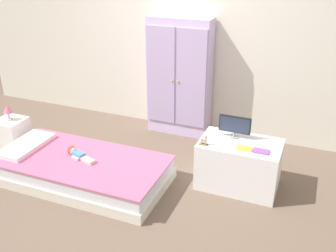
{
  "coord_description": "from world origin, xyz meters",
  "views": [
    {
      "loc": [
        1.69,
        -3.11,
        2.35
      ],
      "look_at": [
        0.28,
        0.37,
        0.56
      ],
      "focal_mm": 41.46,
      "sensor_mm": 36.0,
      "label": 1
    }
  ],
  "objects_px": {
    "nightstand": "(12,135)",
    "wardrobe": "(179,77)",
    "tv_stand": "(239,164)",
    "doll": "(76,153)",
    "tv_monitor": "(235,125)",
    "rocking_horse_toy": "(204,141)",
    "book_purple": "(261,151)",
    "book_yellow": "(244,148)",
    "bed": "(82,170)",
    "table_lamp": "(8,110)"
  },
  "relations": [
    {
      "from": "tv_stand",
      "to": "book_purple",
      "type": "distance_m",
      "value": 0.37
    },
    {
      "from": "book_yellow",
      "to": "book_purple",
      "type": "height_order",
      "value": "book_purple"
    },
    {
      "from": "bed",
      "to": "book_yellow",
      "type": "height_order",
      "value": "book_yellow"
    },
    {
      "from": "nightstand",
      "to": "book_yellow",
      "type": "relative_size",
      "value": 2.66
    },
    {
      "from": "wardrobe",
      "to": "book_purple",
      "type": "bearing_deg",
      "value": -41.4
    },
    {
      "from": "wardrobe",
      "to": "book_yellow",
      "type": "relative_size",
      "value": 10.14
    },
    {
      "from": "bed",
      "to": "table_lamp",
      "type": "xyz_separation_m",
      "value": [
        -1.18,
        0.28,
        0.4
      ]
    },
    {
      "from": "nightstand",
      "to": "wardrobe",
      "type": "height_order",
      "value": "wardrobe"
    },
    {
      "from": "tv_monitor",
      "to": "book_purple",
      "type": "height_order",
      "value": "tv_monitor"
    },
    {
      "from": "nightstand",
      "to": "tv_monitor",
      "type": "relative_size",
      "value": 1.22
    },
    {
      "from": "wardrobe",
      "to": "tv_monitor",
      "type": "xyz_separation_m",
      "value": [
        0.95,
        -0.91,
        -0.12
      ]
    },
    {
      "from": "bed",
      "to": "doll",
      "type": "xyz_separation_m",
      "value": [
        -0.08,
        0.03,
        0.17
      ]
    },
    {
      "from": "bed",
      "to": "nightstand",
      "type": "relative_size",
      "value": 4.56
    },
    {
      "from": "book_purple",
      "to": "rocking_horse_toy",
      "type": "bearing_deg",
      "value": -172.91
    },
    {
      "from": "wardrobe",
      "to": "book_yellow",
      "type": "height_order",
      "value": "wardrobe"
    },
    {
      "from": "rocking_horse_toy",
      "to": "tv_monitor",
      "type": "bearing_deg",
      "value": 48.91
    },
    {
      "from": "nightstand",
      "to": "tv_stand",
      "type": "distance_m",
      "value": 2.78
    },
    {
      "from": "tv_monitor",
      "to": "book_yellow",
      "type": "bearing_deg",
      "value": -52.86
    },
    {
      "from": "wardrobe",
      "to": "rocking_horse_toy",
      "type": "xyz_separation_m",
      "value": [
        0.71,
        -1.19,
        -0.21
      ]
    },
    {
      "from": "bed",
      "to": "wardrobe",
      "type": "distance_m",
      "value": 1.75
    },
    {
      "from": "wardrobe",
      "to": "book_yellow",
      "type": "distance_m",
      "value": 1.59
    },
    {
      "from": "nightstand",
      "to": "rocking_horse_toy",
      "type": "relative_size",
      "value": 3.76
    },
    {
      "from": "table_lamp",
      "to": "tv_stand",
      "type": "relative_size",
      "value": 0.23
    },
    {
      "from": "tv_monitor",
      "to": "rocking_horse_toy",
      "type": "bearing_deg",
      "value": -131.09
    },
    {
      "from": "tv_stand",
      "to": "wardrobe",
      "type": "bearing_deg",
      "value": 136.15
    },
    {
      "from": "doll",
      "to": "book_yellow",
      "type": "height_order",
      "value": "book_yellow"
    },
    {
      "from": "book_yellow",
      "to": "book_purple",
      "type": "xyz_separation_m",
      "value": [
        0.16,
        0.0,
        0.0
      ]
    },
    {
      "from": "nightstand",
      "to": "book_yellow",
      "type": "height_order",
      "value": "book_yellow"
    },
    {
      "from": "table_lamp",
      "to": "tv_stand",
      "type": "distance_m",
      "value": 2.79
    },
    {
      "from": "doll",
      "to": "book_yellow",
      "type": "xyz_separation_m",
      "value": [
        1.72,
        0.38,
        0.22
      ]
    },
    {
      "from": "doll",
      "to": "rocking_horse_toy",
      "type": "relative_size",
      "value": 3.6
    },
    {
      "from": "bed",
      "to": "tv_stand",
      "type": "bearing_deg",
      "value": 18.66
    },
    {
      "from": "bed",
      "to": "tv_monitor",
      "type": "xyz_separation_m",
      "value": [
        1.49,
        0.62,
        0.52
      ]
    },
    {
      "from": "doll",
      "to": "rocking_horse_toy",
      "type": "xyz_separation_m",
      "value": [
        1.33,
        0.31,
        0.26
      ]
    },
    {
      "from": "bed",
      "to": "table_lamp",
      "type": "distance_m",
      "value": 1.28
    },
    {
      "from": "table_lamp",
      "to": "rocking_horse_toy",
      "type": "xyz_separation_m",
      "value": [
        2.43,
        0.07,
        0.03
      ]
    },
    {
      "from": "bed",
      "to": "table_lamp",
      "type": "bearing_deg",
      "value": 166.82
    },
    {
      "from": "tv_stand",
      "to": "doll",
      "type": "bearing_deg",
      "value": -163.24
    },
    {
      "from": "tv_stand",
      "to": "rocking_horse_toy",
      "type": "distance_m",
      "value": 0.49
    },
    {
      "from": "doll",
      "to": "book_purple",
      "type": "bearing_deg",
      "value": 11.5
    },
    {
      "from": "table_lamp",
      "to": "book_purple",
      "type": "bearing_deg",
      "value": 2.69
    },
    {
      "from": "rocking_horse_toy",
      "to": "book_yellow",
      "type": "distance_m",
      "value": 0.4
    },
    {
      "from": "tv_stand",
      "to": "table_lamp",
      "type": "bearing_deg",
      "value": -174.7
    },
    {
      "from": "table_lamp",
      "to": "rocking_horse_toy",
      "type": "distance_m",
      "value": 2.43
    },
    {
      "from": "book_yellow",
      "to": "tv_stand",
      "type": "bearing_deg",
      "value": 117.97
    },
    {
      "from": "nightstand",
      "to": "book_purple",
      "type": "bearing_deg",
      "value": 2.69
    },
    {
      "from": "tv_stand",
      "to": "nightstand",
      "type": "bearing_deg",
      "value": -174.7
    },
    {
      "from": "nightstand",
      "to": "book_yellow",
      "type": "distance_m",
      "value": 2.85
    },
    {
      "from": "nightstand",
      "to": "tv_stand",
      "type": "xyz_separation_m",
      "value": [
        2.76,
        0.26,
        0.05
      ]
    },
    {
      "from": "table_lamp",
      "to": "wardrobe",
      "type": "xyz_separation_m",
      "value": [
        1.72,
        1.26,
        0.23
      ]
    }
  ]
}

